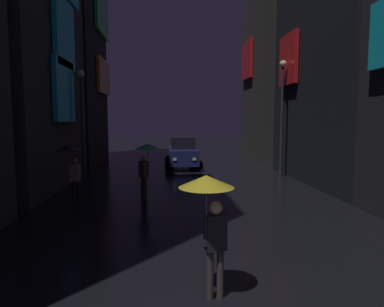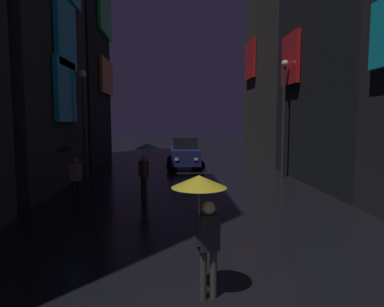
{
  "view_description": "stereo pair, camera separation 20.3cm",
  "coord_description": "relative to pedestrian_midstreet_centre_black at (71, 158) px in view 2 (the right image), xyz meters",
  "views": [
    {
      "loc": [
        -1.01,
        -2.45,
        3.01
      ],
      "look_at": [
        0.0,
        10.3,
        1.72
      ],
      "focal_mm": 32.0,
      "sensor_mm": 36.0,
      "label": 1
    },
    {
      "loc": [
        -0.81,
        -2.46,
        3.01
      ],
      "look_at": [
        0.0,
        10.3,
        1.72
      ],
      "focal_mm": 32.0,
      "sensor_mm": 36.0,
      "label": 2
    }
  ],
  "objects": [
    {
      "name": "building_left_mid",
      "position": [
        -3.19,
        3.55,
        6.25
      ],
      "size": [
        4.25,
        8.38,
        15.83
      ],
      "color": "#33302D",
      "rests_on": "ground"
    },
    {
      "name": "building_left_far",
      "position": [
        -3.19,
        11.92,
        8.89
      ],
      "size": [
        4.25,
        7.09,
        21.13
      ],
      "color": "black",
      "rests_on": "ground"
    },
    {
      "name": "building_right_mid",
      "position": [
        11.78,
        3.68,
        6.48
      ],
      "size": [
        4.25,
        8.63,
        16.3
      ],
      "color": "black",
      "rests_on": "ground"
    },
    {
      "name": "pedestrian_midstreet_centre_black",
      "position": [
        0.0,
        0.0,
        0.0
      ],
      "size": [
        0.9,
        0.9,
        2.12
      ],
      "color": "black",
      "rests_on": "ground"
    },
    {
      "name": "pedestrian_midstreet_left_yellow",
      "position": [
        3.98,
        -6.69,
        0.0
      ],
      "size": [
        0.9,
        0.9,
        2.12
      ],
      "color": "#38332D",
      "rests_on": "ground"
    },
    {
      "name": "pedestrian_far_right_green",
      "position": [
        2.58,
        0.61,
        0.0
      ],
      "size": [
        0.9,
        0.9,
        2.12
      ],
      "color": "#38332D",
      "rests_on": "ground"
    },
    {
      "name": "car_distant",
      "position": [
        4.36,
        9.01,
        -0.74
      ],
      "size": [
        2.26,
        4.15,
        1.92
      ],
      "color": "navy",
      "rests_on": "ground"
    },
    {
      "name": "streetlamp_left_far",
      "position": [
        -0.72,
        4.89,
        1.69
      ],
      "size": [
        0.36,
        0.36,
        5.35
      ],
      "color": "#2D2D33",
      "rests_on": "ground"
    },
    {
      "name": "streetlamp_right_far",
      "position": [
        9.28,
        5.2,
        2.03
      ],
      "size": [
        0.36,
        0.36,
        5.99
      ],
      "color": "#2D2D33",
      "rests_on": "ground"
    }
  ]
}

